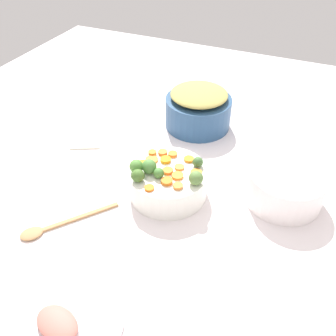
{
  "coord_description": "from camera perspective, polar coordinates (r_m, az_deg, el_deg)",
  "views": [
    {
      "loc": [
        0.74,
        0.27,
        0.79
      ],
      "look_at": [
        -0.01,
        -0.05,
        0.12
      ],
      "focal_mm": 38.58,
      "sensor_mm": 36.0,
      "label": 1
    }
  ],
  "objects": [
    {
      "name": "wooden_spoon",
      "position": [
        1.07,
        -18.03,
        -8.87
      ],
      "size": [
        0.24,
        0.2,
        0.01
      ],
      "color": "tan",
      "rests_on": "tabletop"
    },
    {
      "name": "carrot_slice_13",
      "position": [
        1.12,
        -2.49,
        2.41
      ],
      "size": [
        0.03,
        0.03,
        0.01
      ],
      "primitive_type": "cylinder",
      "rotation": [
        0.0,
        0.0,
        2.68
      ],
      "color": "orange",
      "rests_on": "serving_bowl_carrots"
    },
    {
      "name": "carrot_slice_0",
      "position": [
        1.07,
        1.8,
        0.12
      ],
      "size": [
        0.03,
        0.03,
        0.01
      ],
      "primitive_type": "cylinder",
      "rotation": [
        0.0,
        0.0,
        1.62
      ],
      "color": "orange",
      "rests_on": "serving_bowl_carrots"
    },
    {
      "name": "carrot_slice_3",
      "position": [
        1.05,
        -0.08,
        -0.56
      ],
      "size": [
        0.04,
        0.04,
        0.01
      ],
      "primitive_type": "cylinder",
      "rotation": [
        0.0,
        0.0,
        2.6
      ],
      "color": "orange",
      "rests_on": "serving_bowl_carrots"
    },
    {
      "name": "carrot_slice_1",
      "position": [
        1.12,
        0.74,
        2.19
      ],
      "size": [
        0.04,
        0.04,
        0.01
      ],
      "primitive_type": "cylinder",
      "rotation": [
        0.0,
        0.0,
        3.86
      ],
      "color": "orange",
      "rests_on": "serving_bowl_carrots"
    },
    {
      "name": "carrot_slice_12",
      "position": [
        1.01,
        1.37,
        -2.8
      ],
      "size": [
        0.04,
        0.04,
        0.01
      ],
      "primitive_type": "cylinder",
      "rotation": [
        0.0,
        0.0,
        2.44
      ],
      "color": "orange",
      "rests_on": "serving_bowl_carrots"
    },
    {
      "name": "ham_slice_main",
      "position": [
        0.87,
        -17.11,
        -22.44
      ],
      "size": [
        0.1,
        0.12,
        0.02
      ],
      "primitive_type": "ellipsoid",
      "rotation": [
        0.0,
        0.0,
        4.46
      ],
      "color": "#BB6B5E",
      "rests_on": "ham_plate"
    },
    {
      "name": "brussels_sprout_1",
      "position": [
        1.01,
        4.44,
        -1.58
      ],
      "size": [
        0.04,
        0.04,
        0.04
      ],
      "primitive_type": "sphere",
      "color": "#5C813F",
      "rests_on": "serving_bowl_carrots"
    },
    {
      "name": "casserole_dish",
      "position": [
        1.12,
        17.99,
        -2.72
      ],
      "size": [
        0.23,
        0.23,
        0.11
      ],
      "primitive_type": "cylinder",
      "color": "white",
      "rests_on": "tabletop"
    },
    {
      "name": "carrot_slice_10",
      "position": [
        1.09,
        -0.38,
        1.29
      ],
      "size": [
        0.04,
        0.04,
        0.01
      ],
      "primitive_type": "cylinder",
      "rotation": [
        0.0,
        0.0,
        4.13
      ],
      "color": "orange",
      "rests_on": "serving_bowl_carrots"
    },
    {
      "name": "metal_pot",
      "position": [
        1.4,
        4.76,
        8.77
      ],
      "size": [
        0.25,
        0.25,
        0.12
      ],
      "primitive_type": "cylinder",
      "color": "navy",
      "rests_on": "tabletop"
    },
    {
      "name": "stuffing_mound",
      "position": [
        1.36,
        4.94,
        11.55
      ],
      "size": [
        0.21,
        0.21,
        0.04
      ],
      "primitive_type": "ellipsoid",
      "color": "tan",
      "rests_on": "metal_pot"
    },
    {
      "name": "serving_bowl_carrots",
      "position": [
        1.09,
        0.0,
        -2.2
      ],
      "size": [
        0.24,
        0.24,
        0.09
      ],
      "primitive_type": "cylinder",
      "color": "white",
      "rests_on": "tabletop"
    },
    {
      "name": "ham_plate",
      "position": [
        0.89,
        -14.93,
        -22.61
      ],
      "size": [
        0.23,
        0.23,
        0.01
      ],
      "primitive_type": "cylinder",
      "color": "white",
      "rests_on": "tabletop"
    },
    {
      "name": "carrot_slice_2",
      "position": [
        1.02,
        -0.19,
        -2.11
      ],
      "size": [
        0.05,
        0.05,
        0.01
      ],
      "primitive_type": "cylinder",
      "rotation": [
        0.0,
        0.0,
        0.7
      ],
      "color": "orange",
      "rests_on": "serving_bowl_carrots"
    },
    {
      "name": "brussels_sprout_2",
      "position": [
        1.05,
        -5.03,
        0.27
      ],
      "size": [
        0.04,
        0.04,
        0.04
      ],
      "primitive_type": "sphere",
      "color": "#508738",
      "rests_on": "serving_bowl_carrots"
    },
    {
      "name": "brussels_sprout_4",
      "position": [
        1.07,
        4.74,
        0.94
      ],
      "size": [
        0.03,
        0.03,
        0.03
      ],
      "primitive_type": "sphere",
      "color": "#446C36",
      "rests_on": "serving_bowl_carrots"
    },
    {
      "name": "carrot_slice_7",
      "position": [
        1.1,
        3.32,
        1.4
      ],
      "size": [
        0.03,
        0.03,
        0.01
      ],
      "primitive_type": "cylinder",
      "rotation": [
        0.0,
        0.0,
        4.69
      ],
      "color": "orange",
      "rests_on": "serving_bowl_carrots"
    },
    {
      "name": "brussels_sprout_5",
      "position": [
        1.02,
        -4.76,
        -1.22
      ],
      "size": [
        0.04,
        0.04,
        0.04
      ],
      "primitive_type": "sphere",
      "color": "#446B2A",
      "rests_on": "serving_bowl_carrots"
    },
    {
      "name": "brussels_sprout_0",
      "position": [
        1.03,
        -1.48,
        -0.8
      ],
      "size": [
        0.03,
        0.03,
        0.03
      ],
      "primitive_type": "sphere",
      "color": "#4B8439",
      "rests_on": "serving_bowl_carrots"
    },
    {
      "name": "tabletop",
      "position": [
        1.11,
        2.44,
        -5.23
      ],
      "size": [
        2.4,
        2.4,
        0.02
      ],
      "primitive_type": "cube",
      "color": "white",
      "rests_on": "ground"
    },
    {
      "name": "carrot_slice_9",
      "position": [
        1.08,
        -3.99,
        0.68
      ],
      "size": [
        0.05,
        0.05,
        0.01
      ],
      "primitive_type": "cylinder",
      "rotation": [
        0.0,
        0.0,
        1.12
      ],
      "color": "orange",
      "rests_on": "serving_bowl_carrots"
    },
    {
      "name": "carrot_slice_4",
      "position": [
        1.04,
        1.51,
        -1.23
      ],
      "size": [
        0.04,
        0.04,
        0.01
      ],
      "primitive_type": "cylinder",
      "rotation": [
        0.0,
        0.0,
        4.96
      ],
      "color": "orange",
      "rests_on": "serving_bowl_carrots"
    },
    {
      "name": "brussels_sprout_3",
      "position": [
        1.04,
        -2.99,
        0.24
      ],
      "size": [
        0.04,
        0.04,
        0.04
      ],
      "primitive_type": "sphere",
      "color": "#4C853C",
      "rests_on": "serving_bowl_carrots"
    },
    {
      "name": "carrot_slice_5",
      "position": [
        1.05,
        4.49,
        -0.81
      ],
      "size": [
        0.04,
        0.04,
        0.01
      ],
      "primitive_type": "cylinder",
      "rotation": [
        0.0,
        0.0,
        4.42
      ],
      "color": "orange",
      "rests_on": "serving_bowl_carrots"
    },
    {
      "name": "carrot_slice_6",
      "position": [
        1.1,
        -2.59,
        1.32
      ],
      "size": [
        0.05,
        0.05,
        0.01
      ],
      "primitive_type": "cylinder",
      "rotation": [
        0.0,
        0.0,
        2.84
      ],
      "color": "orange",
      "rests_on": "serving_bowl_carrots"
    },
    {
      "name": "carrot_slice_11",
      "position": [
        1.0,
        -2.97,
        -3.16
      ],
      "size": [
        0.03,
        0.03,
        0.01
      ],
      "primitive_type": "cylinder",
      "rotation": [
        0.0,
        0.0,
        4.83
      ],
      "color": "orange",
      "rests_on": "serving_bowl_carrots"
    },
    {
      "name": "carrot_slice_8",
      "position": [
        1.12,
        -0.85,
        2.46
      ],
      "size": [
        0.04,
        0.04,
        0.01
      ],
      "primitive_type": "cylinder",
      "rotation": [
        0.0,
        0.0,
        5.55
      ],
      "color": "orange",
      "rests_on": "serving_bowl_carrots"
    },
    {
      "name": "dish_towel",
      "position": [
        1.39,
        -12.67,
        4.85
      ],
      "size": [
        0.18,
        0.16,
        0.01
      ],
      "primitive_type": "cube",
      "rotation": [
        0.0,
        0.0,
        0.46
      ],
      "color": "silver",
      "rests_on": "tabletop"
    }
  ]
}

